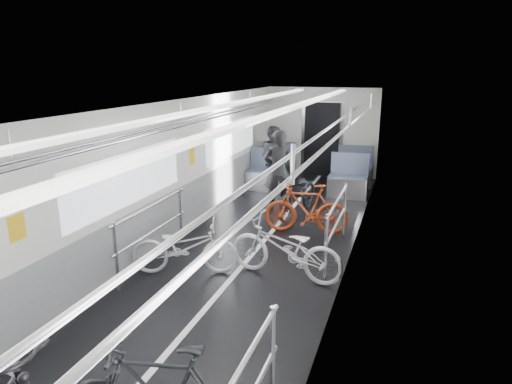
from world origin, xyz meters
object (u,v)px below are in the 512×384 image
at_px(bike_right_mid, 285,249).
at_px(person_seated, 272,156).
at_px(person_standing, 279,171).
at_px(bike_left_far, 185,247).
at_px(bike_aisle, 298,193).
at_px(bike_right_far, 306,209).

relative_size(bike_right_mid, person_seated, 1.11).
bearing_deg(person_standing, bike_left_far, 68.89).
xyz_separation_m(bike_right_mid, person_seated, (-1.67, 4.93, 0.32)).
xyz_separation_m(bike_left_far, bike_right_mid, (1.42, 0.31, 0.04)).
xyz_separation_m(bike_left_far, person_seated, (-0.25, 5.24, 0.36)).
relative_size(bike_right_mid, bike_aisle, 0.98).
xyz_separation_m(bike_right_mid, bike_aisle, (-0.49, 2.88, 0.01)).
bearing_deg(bike_right_far, bike_left_far, -38.95).
bearing_deg(person_standing, bike_right_far, 114.80).
bearing_deg(bike_right_far, person_standing, -150.69).
bearing_deg(person_seated, bike_aisle, 112.43).
bearing_deg(bike_right_mid, person_standing, -154.67).
bearing_deg(bike_aisle, bike_left_far, -96.53).
xyz_separation_m(bike_left_far, person_standing, (0.47, 3.29, 0.45)).
distance_m(bike_right_mid, bike_right_far, 1.91).
distance_m(bike_left_far, bike_aisle, 3.32).
xyz_separation_m(bike_aisle, person_standing, (-0.45, 0.10, 0.41)).
bearing_deg(person_standing, bike_right_mid, 94.69).
height_order(bike_left_far, bike_aisle, bike_aisle).
distance_m(bike_right_mid, person_seated, 5.22).
bearing_deg(bike_aisle, bike_right_far, -59.01).
xyz_separation_m(bike_right_mid, person_standing, (-0.94, 2.98, 0.42)).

